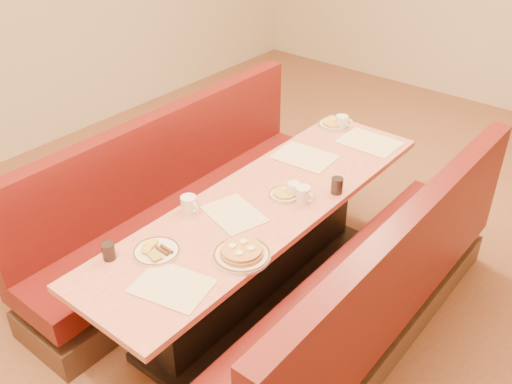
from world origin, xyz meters
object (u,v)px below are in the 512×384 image
Objects in this scene: soda_tumbler_near at (109,251)px; soda_tumbler_mid at (337,186)px; coffee_mug_a at (294,189)px; coffee_mug_c at (304,194)px; booth_right at (368,304)px; eggs_plate at (156,251)px; booth_left at (182,210)px; coffee_mug_d at (342,122)px; coffee_mug_b at (189,204)px; diner_table at (265,250)px; pancake_plate at (242,253)px.

soda_tumbler_mid reaches higher than soda_tumbler_near.
coffee_mug_c is at bearing -1.76° from coffee_mug_a.
booth_right is 10.15× the size of eggs_plate.
booth_left reaches higher than coffee_mug_c.
coffee_mug_d is at bearing 90.93° from eggs_plate.
coffee_mug_c is at bearing 7.95° from booth_left.
booth_left reaches higher than soda_tumbler_mid.
booth_right is (1.46, 0.00, 0.00)m from booth_left.
coffee_mug_b is 1.38× the size of soda_tumbler_near.
coffee_mug_a reaches higher than eggs_plate.
coffee_mug_c is at bearing 35.27° from diner_table.
pancake_plate is at bearing -64.67° from diner_table.
eggs_plate is (-0.86, -0.75, 0.40)m from booth_right.
eggs_plate is 2.65× the size of soda_tumbler_near.
coffee_mug_b is 1.47m from coffee_mug_d.
diner_table is at bearing 61.57° from coffee_mug_b.
soda_tumbler_near is (-0.15, -0.18, 0.03)m from eggs_plate.
booth_right is 1.44m from soda_tumbler_near.
eggs_plate is (-0.13, -0.75, 0.39)m from diner_table.
coffee_mug_c is 1.01× the size of coffee_mug_d.
diner_table is at bearing 80.14° from eggs_plate.
soda_tumbler_mid is (0.44, -0.77, -0.00)m from coffee_mug_d.
diner_table is 1.06m from soda_tumbler_near.
pancake_plate is 0.66m from coffee_mug_a.
soda_tumbler_mid is at bearing 49.89° from diner_table.
coffee_mug_b is at bearing -117.11° from coffee_mug_d.
pancake_plate is 0.67m from soda_tumbler_near.
coffee_mug_b is (-1.00, -0.37, 0.44)m from booth_right.
soda_tumbler_near is at bearing -139.86° from pancake_plate.
coffee_mug_b is 1.03× the size of coffee_mug_d.
eggs_plate is at bearing -106.22° from coffee_mug_c.
coffee_mug_a is 0.84× the size of coffee_mug_c.
eggs_plate is 1.96× the size of coffee_mug_c.
booth_left is (-0.73, 0.00, -0.01)m from diner_table.
pancake_plate is 2.38× the size of coffee_mug_c.
soda_tumbler_near is at bearing -106.81° from diner_table.
coffee_mug_c reaches higher than eggs_plate.
eggs_plate is at bearing -51.17° from booth_left.
eggs_plate is 1.92× the size of coffee_mug_b.
coffee_mug_a is (-0.14, 0.64, 0.02)m from pancake_plate.
coffee_mug_b reaches higher than coffee_mug_c.
coffee_mug_d is at bearing 103.87° from pancake_plate.
soda_tumbler_mid is at bearing 69.22° from eggs_plate.
pancake_plate is 1.22× the size of eggs_plate.
coffee_mug_c is at bearing 94.91° from pancake_plate.
eggs_plate is 2.46× the size of soda_tumbler_mid.
booth_right is 20.00× the size of coffee_mug_d.
coffee_mug_b is at bearing -128.54° from coffee_mug_c.
coffee_mug_a reaches higher than diner_table.
diner_table is 0.62m from coffee_mug_b.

